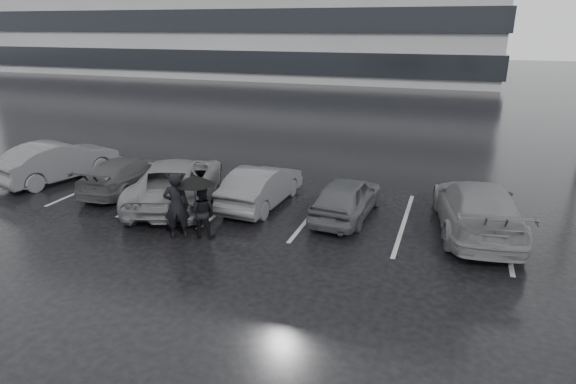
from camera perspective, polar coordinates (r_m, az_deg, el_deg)
The scene contains 11 objects.
ground at distance 13.30m, azimuth -2.44°, elevation -5.71°, with size 160.00×160.00×0.00m, color black.
car_main at distance 14.75m, azimuth 6.98°, elevation -0.61°, with size 1.49×3.71×1.26m, color black.
car_west_a at distance 15.64m, azimuth -3.16°, elevation 0.74°, with size 1.38×3.95×1.30m, color #2F2E31.
car_west_b at distance 16.20m, azimuth -12.96°, elevation 1.27°, with size 2.47×5.35×1.49m, color #4B4B4E.
car_west_c at distance 17.95m, azimuth -18.50°, elevation 2.03°, with size 1.68×4.13×1.20m, color black.
car_west_d at distance 20.14m, azimuth -25.57°, elevation 3.35°, with size 1.57×4.49×1.48m, color #2F2E31.
car_east at distance 14.56m, azimuth 21.50°, elevation -1.69°, with size 2.06×5.08×1.47m, color #4B4B4E.
pedestrian_left at distance 13.44m, azimuth -13.08°, elevation -1.60°, with size 0.68×0.45×1.88m, color black.
pedestrian_right at distance 13.43m, azimuth -10.13°, elevation -2.32°, with size 0.72×0.56×1.48m, color black.
umbrella at distance 13.22m, azimuth -11.07°, elevation 1.42°, with size 1.06×1.06×1.80m.
stall_stripes at distance 15.71m, azimuth -1.78°, elevation -1.67°, with size 19.72×5.00×0.00m.
Camera 1 is at (4.52, -11.18, 5.60)m, focal length 30.00 mm.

